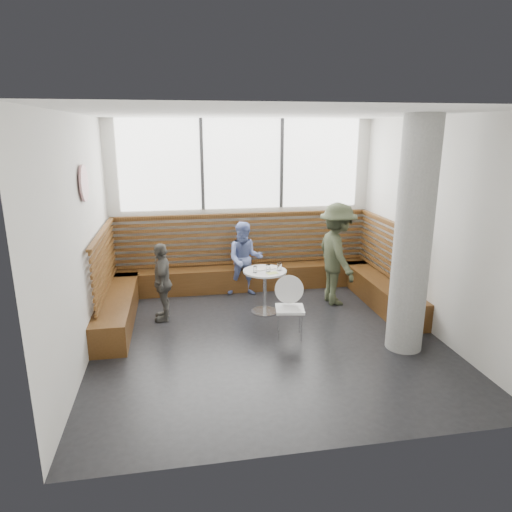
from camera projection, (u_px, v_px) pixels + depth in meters
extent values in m
cube|color=silver|center=(268.00, 233.00, 6.35)|extent=(5.00, 5.00, 3.20)
cube|color=black|center=(268.00, 338.00, 6.77)|extent=(5.00, 5.00, 0.01)
cube|color=white|center=(269.00, 113.00, 5.92)|extent=(5.00, 5.00, 0.01)
cube|color=white|center=(242.00, 164.00, 8.50)|extent=(4.50, 0.02, 1.65)
cube|color=#3F3F42|center=(202.00, 165.00, 8.35)|extent=(0.06, 0.04, 1.65)
cube|color=#3F3F42|center=(282.00, 164.00, 8.60)|extent=(0.06, 0.04, 1.65)
cube|color=#492C12|center=(245.00, 278.00, 8.85)|extent=(5.00, 0.50, 0.45)
cube|color=#492C12|center=(119.00, 303.00, 7.53)|extent=(0.50, 2.50, 0.45)
cube|color=#492C12|center=(375.00, 288.00, 8.28)|extent=(0.50, 2.50, 0.45)
cube|color=#4E2F13|center=(243.00, 239.00, 8.82)|extent=(4.88, 0.08, 0.98)
cube|color=#4E2F13|center=(105.00, 262.00, 7.30)|extent=(0.08, 2.38, 0.98)
cube|color=#4E2F13|center=(387.00, 249.00, 8.11)|extent=(0.08, 2.38, 0.98)
cylinder|color=gray|center=(413.00, 238.00, 6.09)|extent=(0.50, 0.50, 3.20)
cylinder|color=white|center=(84.00, 183.00, 6.13)|extent=(0.03, 0.50, 0.50)
cylinder|color=silver|center=(265.00, 311.00, 7.75)|extent=(0.45, 0.45, 0.02)
cylinder|color=silver|center=(265.00, 292.00, 7.65)|extent=(0.07, 0.07, 0.71)
cylinder|color=#B7B7BA|center=(265.00, 271.00, 7.56)|extent=(0.72, 0.72, 0.03)
cube|color=white|center=(290.00, 309.00, 6.72)|extent=(0.41, 0.39, 0.04)
cylinder|color=white|center=(287.00, 289.00, 6.82)|extent=(0.43, 0.10, 0.43)
cylinder|color=silver|center=(281.00, 328.00, 6.61)|extent=(0.02, 0.02, 0.42)
cylinder|color=silver|center=(303.00, 327.00, 6.67)|extent=(0.02, 0.02, 0.42)
cylinder|color=silver|center=(276.00, 320.00, 6.89)|extent=(0.02, 0.02, 0.42)
cylinder|color=silver|center=(298.00, 319.00, 6.95)|extent=(0.02, 0.02, 0.42)
imported|color=#393F2A|center=(337.00, 254.00, 7.95)|extent=(0.72, 1.19, 1.80)
imported|color=#7587CB|center=(245.00, 259.00, 8.41)|extent=(0.73, 0.60, 1.38)
imported|color=#58564F|center=(162.00, 282.00, 7.31)|extent=(0.34, 0.76, 1.28)
cylinder|color=white|center=(259.00, 269.00, 7.60)|extent=(0.20, 0.20, 0.01)
cylinder|color=white|center=(271.00, 267.00, 7.69)|extent=(0.19, 0.19, 0.01)
cylinder|color=white|center=(255.00, 269.00, 7.43)|extent=(0.07, 0.07, 0.11)
cylinder|color=white|center=(268.00, 268.00, 7.47)|extent=(0.08, 0.08, 0.12)
cylinder|color=white|center=(279.00, 267.00, 7.55)|extent=(0.08, 0.08, 0.12)
cube|color=#A5C64C|center=(272.00, 273.00, 7.40)|extent=(0.21, 0.17, 0.00)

